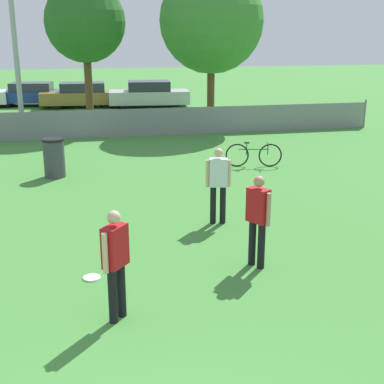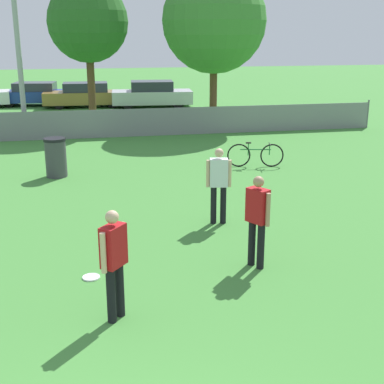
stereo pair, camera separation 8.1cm
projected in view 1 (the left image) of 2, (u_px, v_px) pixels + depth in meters
name	position (u px, v px, depth m)	size (l,w,h in m)	color
fence_backline	(83.00, 124.00, 20.82)	(24.16, 0.07, 1.21)	gray
tree_near_pole	(85.00, 22.00, 21.96)	(3.32, 3.32, 6.08)	brown
tree_far_right	(211.00, 21.00, 22.29)	(4.38, 4.38, 6.66)	brown
player_defender_red	(116.00, 258.00, 7.53)	(0.41, 0.44, 1.67)	black
player_receiver_white	(218.00, 181.00, 11.44)	(0.54, 0.29, 1.67)	black
player_thrower_red	(258.00, 216.00, 9.29)	(0.38, 0.48, 1.67)	black
frisbee_disc	(92.00, 278.00, 9.08)	(0.30, 0.30, 0.03)	white
bicycle_sideline	(254.00, 155.00, 16.49)	(1.71, 0.51, 0.77)	black
trash_bin	(54.00, 158.00, 15.28)	(0.63, 0.63, 1.12)	#3F3F44
parked_car_blue	(32.00, 94.00, 30.07)	(4.46, 2.28, 1.29)	black
parked_car_tan	(83.00, 95.00, 29.51)	(4.64, 1.80, 1.34)	black
parked_car_silver	(149.00, 94.00, 29.64)	(4.52, 2.18, 1.41)	black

